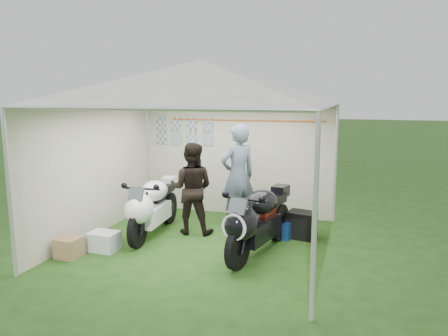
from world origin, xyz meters
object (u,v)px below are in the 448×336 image
Objects in this scene: canopy_tent at (202,87)px; crate_1 at (69,247)px; person_blue_jacket at (238,176)px; equipment_box at (301,225)px; motorcycle_white at (151,206)px; person_dark_jacket at (192,188)px; paddock_stand at (280,230)px; crate_0 at (104,241)px; motorcycle_black at (257,219)px.

canopy_tent is 16.65× the size of crate_1.
person_blue_jacket reaches higher than equipment_box.
motorcycle_white reaches higher than equipment_box.
equipment_box is at bearing -178.53° from person_dark_jacket.
crate_0 reaches higher than paddock_stand.
canopy_tent is 2.72× the size of motorcycle_black.
paddock_stand is at bearing 32.28° from crate_1.
motorcycle_black is at bearing 143.22° from person_dark_jacket.
equipment_box is 3.33m from crate_0.
motorcycle_white is 2.28m from paddock_stand.
person_dark_jacket is at bearing 50.95° from crate_1.
crate_1 is (-0.76, -1.29, -0.40)m from motorcycle_white.
equipment_box is (0.55, 1.07, -0.35)m from motorcycle_black.
canopy_tent reaches higher than crate_1.
paddock_stand is 2.96m from crate_0.
person_dark_jacket is at bearing -173.70° from paddock_stand.
crate_1 reaches higher than crate_0.
paddock_stand is at bearing 109.50° from person_blue_jacket.
crate_0 is at bearing 0.69° from person_blue_jacket.
motorcycle_white is 2.00m from motorcycle_black.
paddock_stand is (1.18, 0.65, -2.43)m from canopy_tent.
motorcycle_white is 1.55m from crate_1.
canopy_tent is at bearing -151.24° from paddock_stand.
motorcycle_white is 5.93× the size of crate_1.
person_blue_jacket is at bearing 47.48° from crate_1.
motorcycle_black is 4.48× the size of equipment_box.
crate_0 is at bearing 50.23° from crate_1.
person_dark_jacket is 0.84× the size of person_blue_jacket.
crate_1 is (-2.93, -1.85, 0.00)m from paddock_stand.
canopy_tent reaches higher than person_blue_jacket.
person_dark_jacket reaches higher than motorcycle_black.
equipment_box is (1.22, -0.26, -0.74)m from person_blue_jacket.
person_blue_jacket reaches higher than crate_1.
person_dark_jacket is 3.62× the size of crate_0.
equipment_box is at bearing 11.46° from motorcycle_white.
crate_1 is (-2.06, -2.24, -0.82)m from person_blue_jacket.
paddock_stand is 0.85× the size of equipment_box.
motorcycle_white is 2.63m from equipment_box.
paddock_stand is 0.20× the size of person_blue_jacket.
crate_0 is (-1.40, -0.79, -2.42)m from canopy_tent.
motorcycle_white is at bearing -178.54° from motorcycle_black.
canopy_tent is at bearing -8.91° from motorcycle_white.
person_dark_jacket reaches higher than equipment_box.
motorcycle_white is 1.67m from person_blue_jacket.
motorcycle_black is 2.91m from crate_1.
paddock_stand is 1.26m from person_blue_jacket.
motorcycle_black is 1.58m from person_dark_jacket.
motorcycle_white is at bearing 64.76° from crate_0.
person_dark_jacket reaches higher than crate_1.
motorcycle_white is at bearing 175.02° from canopy_tent.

